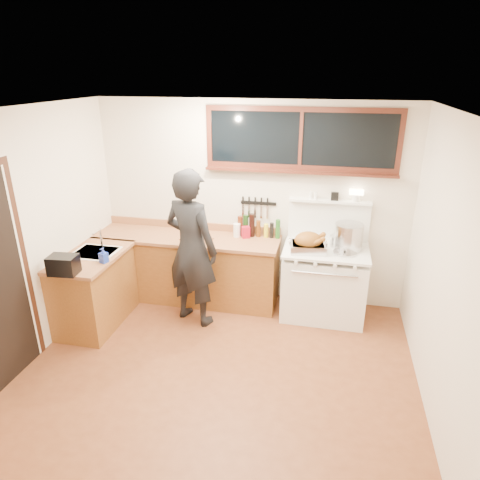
% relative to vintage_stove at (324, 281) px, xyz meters
% --- Properties ---
extents(ground_plane, '(4.00, 3.50, 0.02)m').
position_rel_vintage_stove_xyz_m(ground_plane, '(-1.00, -1.41, -0.48)').
color(ground_plane, brown).
extents(room_shell, '(4.10, 3.60, 2.65)m').
position_rel_vintage_stove_xyz_m(room_shell, '(-1.00, -1.41, 1.18)').
color(room_shell, beige).
rests_on(room_shell, ground).
extents(counter_back, '(2.44, 0.64, 1.00)m').
position_rel_vintage_stove_xyz_m(counter_back, '(-1.80, 0.04, -0.01)').
color(counter_back, brown).
rests_on(counter_back, ground).
extents(counter_left, '(0.64, 1.09, 0.90)m').
position_rel_vintage_stove_xyz_m(counter_left, '(-2.70, -0.79, -0.01)').
color(counter_left, brown).
rests_on(counter_left, ground).
extents(sink_unit, '(0.50, 0.45, 0.37)m').
position_rel_vintage_stove_xyz_m(sink_unit, '(-2.68, -0.71, 0.38)').
color(sink_unit, white).
rests_on(sink_unit, counter_left).
extents(vintage_stove, '(1.02, 0.74, 1.58)m').
position_rel_vintage_stove_xyz_m(vintage_stove, '(0.00, 0.00, 0.00)').
color(vintage_stove, white).
rests_on(vintage_stove, ground).
extents(back_window, '(2.32, 0.13, 0.77)m').
position_rel_vintage_stove_xyz_m(back_window, '(-0.40, 0.31, 1.60)').
color(back_window, black).
rests_on(back_window, room_shell).
extents(knife_strip, '(0.46, 0.03, 0.28)m').
position_rel_vintage_stove_xyz_m(knife_strip, '(-0.92, 0.32, 0.84)').
color(knife_strip, black).
rests_on(knife_strip, room_shell).
extents(man, '(0.81, 0.67, 1.92)m').
position_rel_vintage_stove_xyz_m(man, '(-1.55, -0.48, 0.49)').
color(man, black).
rests_on(man, ground).
extents(soap_bottle, '(0.10, 0.10, 0.18)m').
position_rel_vintage_stove_xyz_m(soap_bottle, '(-2.43, -0.94, 0.52)').
color(soap_bottle, '#223BAC').
rests_on(soap_bottle, counter_left).
extents(toaster, '(0.31, 0.23, 0.20)m').
position_rel_vintage_stove_xyz_m(toaster, '(-2.70, -1.29, 0.53)').
color(toaster, black).
rests_on(toaster, counter_left).
extents(cutting_board, '(0.43, 0.38, 0.13)m').
position_rel_vintage_stove_xyz_m(cutting_board, '(-1.63, -0.05, 0.49)').
color(cutting_board, '#965F3B').
rests_on(cutting_board, counter_back).
extents(roast_turkey, '(0.46, 0.37, 0.24)m').
position_rel_vintage_stove_xyz_m(roast_turkey, '(-0.21, -0.13, 0.53)').
color(roast_turkey, silver).
rests_on(roast_turkey, vintage_stove).
extents(stockpot, '(0.36, 0.36, 0.32)m').
position_rel_vintage_stove_xyz_m(stockpot, '(0.25, 0.05, 0.59)').
color(stockpot, silver).
rests_on(stockpot, vintage_stove).
extents(saucepan, '(0.18, 0.30, 0.13)m').
position_rel_vintage_stove_xyz_m(saucepan, '(0.12, 0.12, 0.50)').
color(saucepan, silver).
rests_on(saucepan, vintage_stove).
extents(pot_lid, '(0.34, 0.34, 0.04)m').
position_rel_vintage_stove_xyz_m(pot_lid, '(0.21, -0.10, 0.45)').
color(pot_lid, silver).
rests_on(pot_lid, vintage_stove).
extents(coffee_tin, '(0.12, 0.11, 0.15)m').
position_rel_vintage_stove_xyz_m(coffee_tin, '(-1.03, 0.15, 0.51)').
color(coffee_tin, maroon).
rests_on(coffee_tin, counter_back).
extents(pitcher, '(0.12, 0.12, 0.17)m').
position_rel_vintage_stove_xyz_m(pitcher, '(-1.15, 0.16, 0.52)').
color(pitcher, white).
rests_on(pitcher, counter_back).
extents(bottle_cluster, '(0.56, 0.07, 0.30)m').
position_rel_vintage_stove_xyz_m(bottle_cluster, '(-0.91, 0.22, 0.56)').
color(bottle_cluster, black).
rests_on(bottle_cluster, counter_back).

